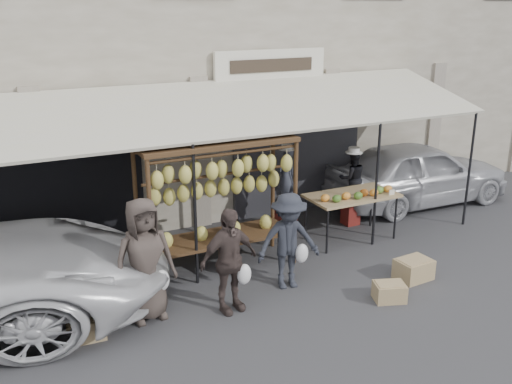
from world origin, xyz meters
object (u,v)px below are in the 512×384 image
crate_far (85,328)px  sedan (418,173)px  vendor_left (286,177)px  banana_rack (218,181)px  vendor_right (352,178)px  customer_left (144,260)px  crate_near_a (389,292)px  customer_right (288,241)px  produce_table (354,196)px  customer_mid (229,261)px  crate_near_b (414,269)px

crate_far → sedan: 8.09m
vendor_left → banana_rack: bearing=15.0°
vendor_right → customer_left: size_ratio=0.63×
vendor_left → crate_near_a: vendor_left is taller
vendor_left → customer_right: vendor_left is taller
vendor_right → crate_near_a: size_ratio=2.47×
crate_far → produce_table: bearing=12.8°
customer_mid → crate_far: customer_mid is taller
crate_far → sedan: size_ratio=0.12×
sedan → crate_near_b: bearing=140.4°
produce_table → crate_far: (-5.19, -1.18, -0.73)m
produce_table → customer_right: size_ratio=1.09×
produce_table → crate_near_a: produce_table is taller
crate_near_b → customer_mid: bearing=172.1°
vendor_left → crate_near_b: bearing=90.7°
vendor_left → customer_left: 4.01m
crate_far → customer_mid: bearing=-5.3°
vendor_right → customer_right: 3.09m
vendor_left → crate_near_b: vendor_left is taller
customer_right → crate_far: customer_right is taller
customer_mid → vendor_right: bearing=20.3°
customer_left → crate_near_a: bearing=-23.8°
vendor_right → crate_far: 6.02m
customer_right → sedan: customer_right is taller
customer_left → vendor_right: bearing=14.9°
banana_rack → customer_left: bearing=-147.8°
produce_table → vendor_left: vendor_left is taller
produce_table → vendor_right: (0.47, 0.70, 0.10)m
produce_table → vendor_right: 0.85m
crate_near_a → sedan: size_ratio=0.11×
customer_left → crate_far: bearing=-174.9°
vendor_left → customer_left: size_ratio=0.66×
banana_rack → crate_far: size_ratio=5.22×
vendor_right → customer_right: size_ratio=0.72×
banana_rack → vendor_right: 3.35m
vendor_right → customer_right: bearing=52.4°
crate_near_b → crate_far: (-5.14, 0.62, -0.02)m
vendor_right → crate_far: vendor_right is taller
crate_near_a → banana_rack: bearing=131.3°
produce_table → crate_near_b: (-0.05, -1.80, -0.71)m
produce_table → crate_near_b: produce_table is taller
customer_left → sedan: size_ratio=0.43×
vendor_right → customer_left: 5.06m
crate_far → vendor_left: bearing=27.1°
vendor_right → customer_right: customer_right is taller
customer_mid → crate_far: size_ratio=3.18×
customer_mid → customer_right: customer_mid is taller
crate_far → vendor_right: bearing=18.4°
vendor_right → customer_mid: 4.18m
customer_mid → crate_near_b: customer_mid is taller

